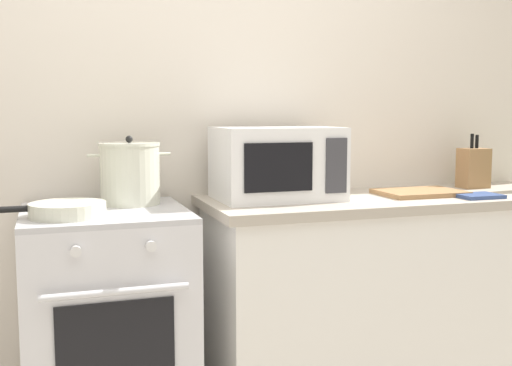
{
  "coord_description": "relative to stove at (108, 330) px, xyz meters",
  "views": [
    {
      "loc": [
        -0.55,
        -1.74,
        1.28
      ],
      "look_at": [
        0.24,
        0.6,
        1.0
      ],
      "focal_mm": 43.69,
      "sensor_mm": 36.0,
      "label": 1
    }
  ],
  "objects": [
    {
      "name": "stove",
      "position": [
        0.0,
        0.0,
        0.0
      ],
      "size": [
        0.6,
        0.64,
        0.92
      ],
      "color": "silver",
      "rests_on": "ground_plane"
    },
    {
      "name": "countertop_right",
      "position": [
        1.25,
        0.02,
        0.44
      ],
      "size": [
        1.7,
        0.6,
        0.04
      ],
      "primitive_type": "cube",
      "color": "#ADA393",
      "rests_on": "lower_cabinet_right"
    },
    {
      "name": "frying_pan",
      "position": [
        -0.14,
        -0.11,
        0.48
      ],
      "size": [
        0.46,
        0.26,
        0.05
      ],
      "color": "beige",
      "rests_on": "stove"
    },
    {
      "name": "back_wall",
      "position": [
        0.65,
        0.37,
        0.79
      ],
      "size": [
        4.4,
        0.1,
        2.5
      ],
      "primitive_type": "cube",
      "color": "silver",
      "rests_on": "ground_plane"
    },
    {
      "name": "microwave",
      "position": [
        0.71,
        0.08,
        0.61
      ],
      "size": [
        0.5,
        0.37,
        0.3
      ],
      "color": "white",
      "rests_on": "countertop_right"
    },
    {
      "name": "cutting_board",
      "position": [
        1.35,
        0.0,
        0.47
      ],
      "size": [
        0.36,
        0.26,
        0.02
      ],
      "primitive_type": "cube",
      "color": "#997047",
      "rests_on": "countertop_right"
    },
    {
      "name": "lower_cabinet_right",
      "position": [
        1.25,
        0.02,
        -0.02
      ],
      "size": [
        1.64,
        0.56,
        0.88
      ],
      "primitive_type": "cube",
      "color": "white",
      "rests_on": "ground_plane"
    },
    {
      "name": "oven_mitt",
      "position": [
        1.54,
        -0.16,
        0.47
      ],
      "size": [
        0.18,
        0.14,
        0.02
      ],
      "primitive_type": "cube",
      "color": "#33477A",
      "rests_on": "countertop_right"
    },
    {
      "name": "stock_pot",
      "position": [
        0.11,
        0.13,
        0.58
      ],
      "size": [
        0.32,
        0.24,
        0.27
      ],
      "color": "beige",
      "rests_on": "stove"
    },
    {
      "name": "knife_block",
      "position": [
        1.74,
        0.14,
        0.56
      ],
      "size": [
        0.13,
        0.1,
        0.26
      ],
      "color": "#997047",
      "rests_on": "countertop_right"
    }
  ]
}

